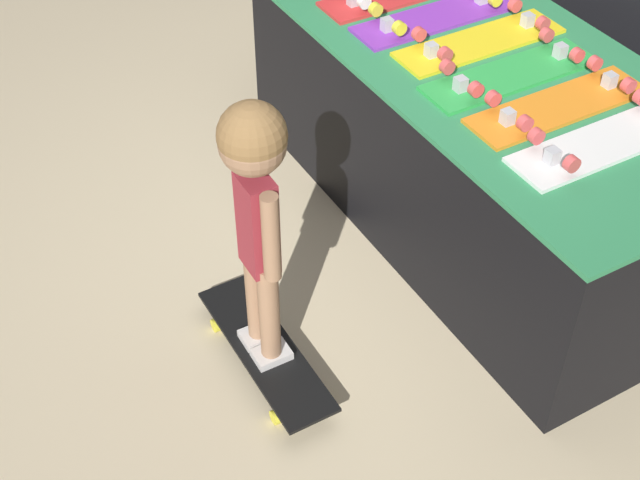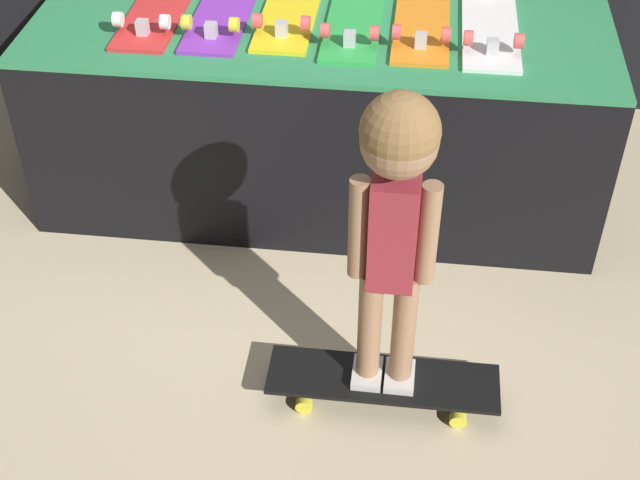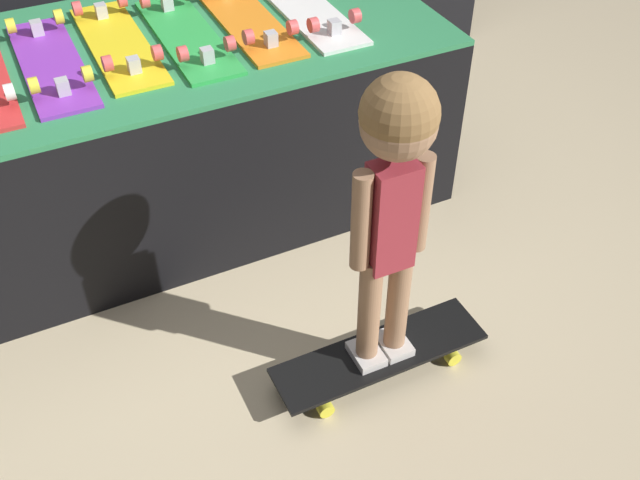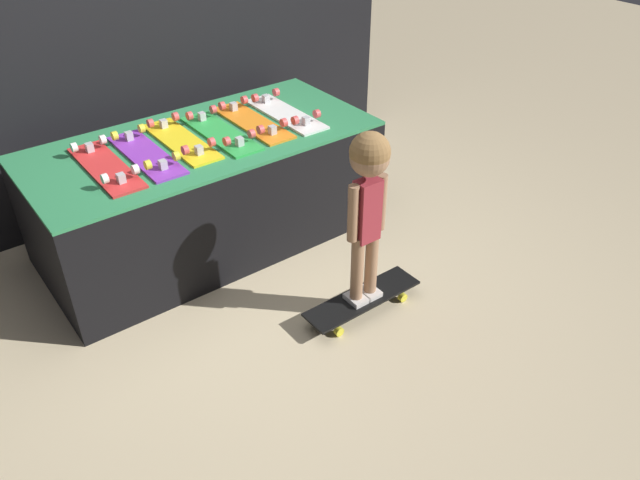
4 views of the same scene
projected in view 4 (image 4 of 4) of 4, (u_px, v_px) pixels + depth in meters
The scene contains 11 objects.
ground_plane at pixel (257, 279), 3.81m from camera, with size 16.00×16.00×0.00m, color beige.
back_wall at pixel (137, 32), 3.98m from camera, with size 3.91×0.10×2.39m.
display_rack at pixel (207, 191), 3.96m from camera, with size 2.10×0.98×0.73m.
skateboard_red_on_rack at pixel (105, 166), 3.43m from camera, with size 0.20×0.69×0.09m.
skateboard_purple_on_rack at pixel (146, 153), 3.55m from camera, with size 0.20×0.69×0.09m.
skateboard_yellow_on_rack at pixel (181, 140), 3.70m from camera, with size 0.20×0.69×0.09m.
skateboard_green_on_rack at pixel (220, 132), 3.79m from camera, with size 0.20×0.69×0.09m.
skateboard_orange_on_rack at pixel (252, 121), 3.92m from camera, with size 0.20×0.69×0.09m.
skateboard_white_on_rack at pixel (285, 113), 4.03m from camera, with size 0.20×0.69×0.09m.
skateboard_on_floor at pixel (363, 299), 3.53m from camera, with size 0.72×0.20×0.09m.
child at pixel (368, 188), 3.12m from camera, with size 0.24×0.20×1.01m.
Camera 4 is at (-1.51, -2.62, 2.36)m, focal length 35.00 mm.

